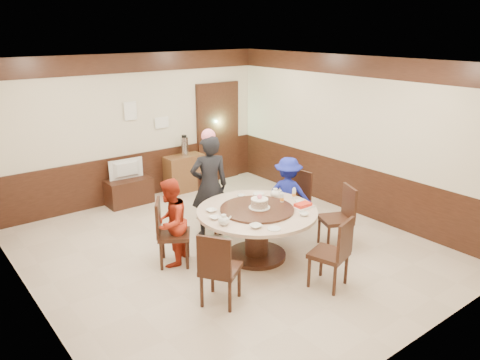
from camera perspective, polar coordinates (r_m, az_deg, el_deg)
room at (r=6.86m, az=-1.47°, el=-0.35°), size 6.00×6.04×2.84m
banquet_table at (r=6.83m, az=2.06°, el=-5.35°), size 1.74×1.74×0.78m
chair_0 at (r=7.98m, az=6.54°, el=-3.67°), size 0.50×0.49×0.97m
chair_1 at (r=7.92m, az=-2.97°, el=-3.73°), size 0.47×0.48×0.97m
chair_2 at (r=6.81m, az=-8.18°, el=-7.75°), size 0.61×0.61×0.97m
chair_3 at (r=5.86m, az=-2.45°, el=-12.15°), size 0.61×0.61×0.97m
chair_4 at (r=6.30m, az=10.88°, el=-10.13°), size 0.55×0.56×0.97m
chair_5 at (r=7.39m, az=11.65°, el=-5.77°), size 0.59×0.58×0.97m
person_standing at (r=7.46m, az=-3.75°, el=-0.76°), size 0.71×0.58×1.68m
person_red at (r=6.68m, az=-8.47°, el=-5.14°), size 0.78×0.77×1.27m
person_blue at (r=7.79m, az=5.85°, el=-1.69°), size 0.86×0.92×1.25m
birthday_cake at (r=6.72m, az=2.39°, el=-2.83°), size 0.31×0.31×0.21m
teapot_left at (r=6.23m, az=-2.00°, el=-4.98°), size 0.17×0.15×0.13m
teapot_right at (r=7.23m, az=4.31°, el=-1.68°), size 0.17×0.15×0.13m
bowl_0 at (r=6.69m, az=-3.52°, el=-3.73°), size 0.15×0.15×0.04m
bowl_1 at (r=6.60m, az=7.78°, el=-4.14°), size 0.13×0.13×0.04m
bowl_2 at (r=6.17m, az=1.91°, el=-5.63°), size 0.16×0.16×0.04m
bowl_3 at (r=7.04m, az=7.28°, el=-2.65°), size 0.15×0.15×0.05m
bowl_4 at (r=6.44m, az=-3.04°, el=-4.62°), size 0.15×0.15×0.04m
bowl_5 at (r=7.24m, az=0.14°, el=-1.94°), size 0.12×0.12×0.04m
saucer_near at (r=6.14m, az=4.18°, el=-5.93°), size 0.18×0.18×0.01m
saucer_far at (r=7.37m, az=2.29°, el=-1.68°), size 0.18×0.18×0.01m
shrimp_platter at (r=6.89m, az=7.68°, el=-3.10°), size 0.30×0.20×0.06m
bottle_0 at (r=6.98m, az=5.14°, el=-2.26°), size 0.06×0.06×0.16m
bottle_1 at (r=7.19m, az=6.60°, el=-1.69°), size 0.06×0.06×0.16m
tv_stand at (r=9.22m, az=-13.38°, el=-1.37°), size 0.85×0.45×0.50m
television at (r=9.08m, az=-13.58°, el=1.25°), size 0.67×0.12×0.38m
side_cabinet at (r=9.75m, az=-6.83°, el=0.86°), size 0.80×0.40×0.75m
thermos at (r=9.61m, az=-6.79°, el=4.11°), size 0.15×0.15×0.38m
notice_left at (r=9.12m, az=-13.21°, el=8.20°), size 0.25×0.00×0.35m
notice_right at (r=9.46m, az=-9.49°, el=6.93°), size 0.30×0.00×0.22m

